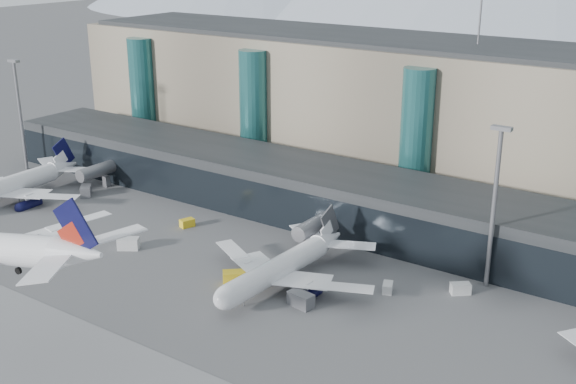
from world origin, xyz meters
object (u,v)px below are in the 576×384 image
Objects in this scene: veh_a at (128,244)px; veh_d at (460,289)px; lightmast_mid at (495,199)px; jet_parked_mid at (289,257)px; veh_c at (301,300)px; veh_b at (187,223)px; jet_parked_left at (19,177)px; hero_jet at (8,243)px; lightmast_left at (20,109)px; veh_g at (388,288)px; veh_h at (236,278)px; veh_f at (86,191)px.

veh_d is at bearing -15.78° from veh_a.
jet_parked_mid is (-26.47, -15.69, -10.48)m from lightmast_mid.
veh_c is (36.17, -0.08, 0.06)m from veh_a.
veh_a is 1.22× the size of veh_d.
veh_b is 0.87× the size of veh_d.
hero_jet is at bearing -128.19° from jet_parked_left.
veh_b is at bearing -82.12° from jet_parked_left.
hero_jet reaches higher than veh_b.
lightmast_left is at bearing 138.70° from veh_d.
lightmast_mid is 0.74× the size of jet_parked_left.
hero_jet is 70.71m from jet_parked_left.
lightmast_left is 110.04m from lightmast_mid.
veh_h is at bearing -83.17° from veh_g.
jet_parked_left is (-56.35, 40.49, -13.63)m from hero_jet.
jet_parked_mid reaches higher than veh_d.
lightmast_left is 7.08× the size of veh_a.
jet_parked_left is 8.95× the size of veh_c.
veh_f is (-27.66, 14.28, 0.06)m from veh_a.
hero_jet is (71.61, -53.08, 3.44)m from lightmast_left.
veh_d is (53.97, 17.05, -0.17)m from veh_a.
hero_jet is 44.35m from jet_parked_mid.
jet_parked_left is at bearing 83.02° from veh_f.
veh_b is 26.16m from veh_h.
lightmast_left is 6.49× the size of veh_h.
jet_parked_left is 39.10m from veh_a.
jet_parked_mid is (68.27, -0.10, -0.29)m from jet_parked_left.
jet_parked_left reaches higher than veh_d.
veh_h is (-32.46, -21.81, -13.33)m from lightmast_mid.
jet_parked_left is 83.29m from veh_g.
veh_c is at bearing -91.57° from veh_b.
veh_b is 29.10m from veh_f.
veh_h is at bearing 169.11° from veh_d.
hero_jet is at bearing -109.35° from veh_c.
veh_a reaches higher than veh_b.
jet_parked_mid is 26.69m from veh_d.
lightmast_left and lightmast_mid have the same top height.
hero_jet reaches higher than veh_g.
lightmast_left reaches higher than veh_c.
veh_b is (-54.85, -8.29, -13.67)m from lightmast_mid.
hero_jet is at bearing -95.73° from veh_a.
veh_c is 1.00× the size of veh_f.
jet_parked_mid is 8.95× the size of veh_a.
veh_h is (51.49, -14.26, 0.01)m from veh_f.
veh_c reaches higher than veh_b.
veh_f is (-83.94, -7.55, -13.34)m from lightmast_mid.
veh_c reaches higher than veh_a.
lightmast_left reaches higher than hero_jet.
veh_c reaches higher than veh_g.
veh_h is (5.94, 34.27, -16.76)m from hero_jet.
lightmast_mid reaches higher than veh_f.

